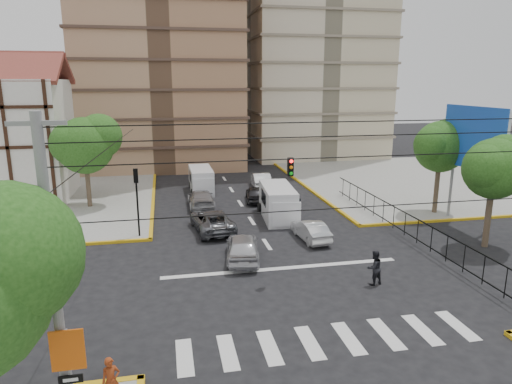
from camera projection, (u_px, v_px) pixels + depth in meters
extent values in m
plane|color=black|center=(288.00, 277.00, 23.51)|extent=(160.00, 160.00, 0.00)
cube|color=gray|center=(426.00, 180.00, 46.40)|extent=(26.00, 26.00, 0.15)
cube|color=silver|center=(329.00, 340.00, 17.80)|extent=(12.00, 2.40, 0.01)
cube|color=silver|center=(282.00, 268.00, 24.65)|extent=(13.00, 0.40, 0.01)
cube|color=silver|center=(3.00, 141.00, 37.71)|extent=(10.00, 8.00, 10.00)
cube|color=maroon|center=(2.00, 68.00, 38.12)|extent=(10.80, 4.25, 2.65)
cylinder|color=slate|center=(488.00, 203.00, 29.61)|extent=(0.20, 0.20, 4.00)
cylinder|color=slate|center=(451.00, 189.00, 33.42)|extent=(0.20, 0.20, 4.00)
cube|color=silver|center=(475.00, 138.00, 30.57)|extent=(0.25, 6.00, 4.00)
cube|color=blue|center=(472.00, 138.00, 30.53)|extent=(0.08, 6.20, 4.20)
sphere|color=#1E4B15|center=(6.00, 256.00, 11.02)|extent=(3.68, 3.68, 3.68)
cylinder|color=#473828|center=(489.00, 214.00, 27.43)|extent=(0.36, 0.36, 4.20)
sphere|color=#1E4B15|center=(494.00, 169.00, 26.78)|extent=(3.60, 3.60, 3.60)
sphere|color=#1E4B15|center=(505.00, 158.00, 27.11)|extent=(2.88, 2.88, 2.88)
sphere|color=#1E4B15|center=(487.00, 167.00, 26.31)|extent=(2.70, 2.70, 2.70)
cylinder|color=#473828|center=(437.00, 185.00, 34.25)|extent=(0.36, 0.36, 4.48)
sphere|color=#1E4B15|center=(440.00, 147.00, 33.56)|extent=(3.80, 3.80, 3.80)
sphere|color=#1E4B15|center=(450.00, 138.00, 33.90)|extent=(3.04, 3.04, 3.04)
sphere|color=#1E4B15|center=(434.00, 145.00, 33.09)|extent=(2.85, 2.85, 2.85)
cylinder|color=#473828|center=(88.00, 182.00, 35.93)|extent=(0.36, 0.36, 4.20)
sphere|color=#1E4B15|center=(85.00, 146.00, 35.25)|extent=(4.40, 4.40, 4.40)
sphere|color=#1E4B15|center=(99.00, 136.00, 35.59)|extent=(3.52, 3.52, 3.52)
sphere|color=#1E4B15|center=(72.00, 144.00, 34.74)|extent=(3.30, 3.30, 3.30)
cylinder|color=black|center=(138.00, 210.00, 28.98)|extent=(0.12, 0.12, 3.50)
cube|color=black|center=(136.00, 176.00, 28.46)|extent=(0.28, 0.22, 0.90)
sphere|color=#FF0C0C|center=(135.00, 171.00, 28.39)|extent=(0.17, 0.17, 0.17)
cube|color=black|center=(290.00, 167.00, 22.14)|extent=(0.28, 0.22, 0.90)
cylinder|color=black|center=(373.00, 206.00, 13.46)|extent=(18.00, 0.03, 0.03)
cylinder|color=slate|center=(54.00, 282.00, 12.10)|extent=(0.28, 0.28, 9.00)
cube|color=slate|center=(36.00, 123.00, 11.11)|extent=(1.40, 0.12, 0.12)
cylinder|color=slate|center=(71.00, 381.00, 12.64)|extent=(0.08, 0.08, 3.20)
cube|color=#E5590C|center=(68.00, 350.00, 12.35)|extent=(0.90, 0.06, 1.20)
cube|color=black|center=(71.00, 379.00, 12.57)|extent=(0.65, 0.05, 0.25)
cube|color=silver|center=(278.00, 202.00, 33.44)|extent=(2.52, 5.39, 2.41)
cube|color=silver|center=(285.00, 212.00, 31.48)|extent=(2.09, 1.42, 1.67)
cube|color=black|center=(286.00, 206.00, 31.00)|extent=(1.94, 0.26, 0.94)
cylinder|color=black|center=(270.00, 221.00, 31.85)|extent=(0.25, 0.73, 0.73)
cylinder|color=black|center=(297.00, 219.00, 32.23)|extent=(0.25, 0.73, 0.73)
cylinder|color=black|center=(260.00, 208.00, 35.04)|extent=(0.25, 0.73, 0.73)
cylinder|color=black|center=(285.00, 207.00, 35.42)|extent=(0.25, 0.73, 0.73)
cube|color=silver|center=(201.00, 180.00, 41.49)|extent=(1.95, 4.78, 2.19)
cube|color=silver|center=(203.00, 186.00, 39.71)|extent=(1.82, 1.16, 1.52)
cube|color=black|center=(203.00, 181.00, 39.27)|extent=(1.76, 0.12, 0.86)
cylinder|color=black|center=(192.00, 193.00, 40.04)|extent=(0.25, 0.67, 0.67)
cylinder|color=black|center=(213.00, 192.00, 40.39)|extent=(0.25, 0.67, 0.67)
cylinder|color=black|center=(190.00, 185.00, 42.95)|extent=(0.25, 0.67, 0.67)
cylinder|color=black|center=(209.00, 184.00, 43.30)|extent=(0.25, 0.67, 0.67)
imported|color=silver|center=(243.00, 247.00, 25.69)|extent=(2.48, 4.73, 1.54)
imported|color=silver|center=(311.00, 230.00, 28.95)|extent=(1.66, 3.95, 1.27)
imported|color=#5C5E64|center=(212.00, 221.00, 30.68)|extent=(2.91, 5.37, 1.43)
imported|color=#A2A1A6|center=(201.00, 199.00, 36.42)|extent=(2.01, 4.89, 1.42)
imported|color=#242426|center=(255.00, 194.00, 38.26)|extent=(2.09, 4.06, 1.32)
imported|color=white|center=(261.00, 180.00, 42.99)|extent=(1.98, 4.64, 1.49)
imported|color=#913716|center=(111.00, 381.00, 13.97)|extent=(0.64, 0.50, 1.53)
imported|color=black|center=(374.00, 268.00, 22.52)|extent=(1.00, 0.87, 1.77)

